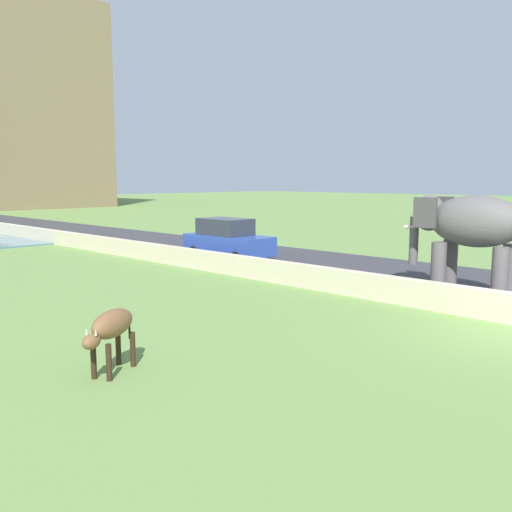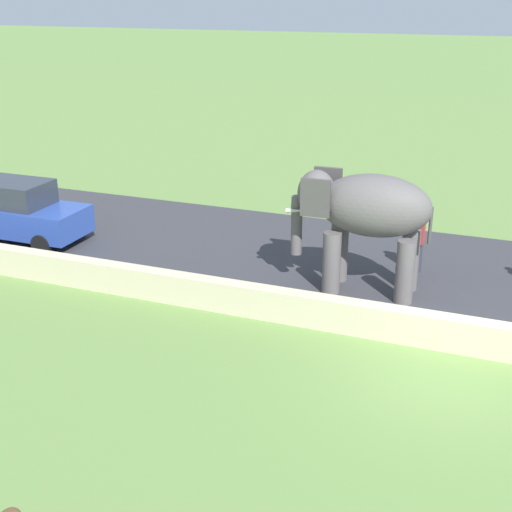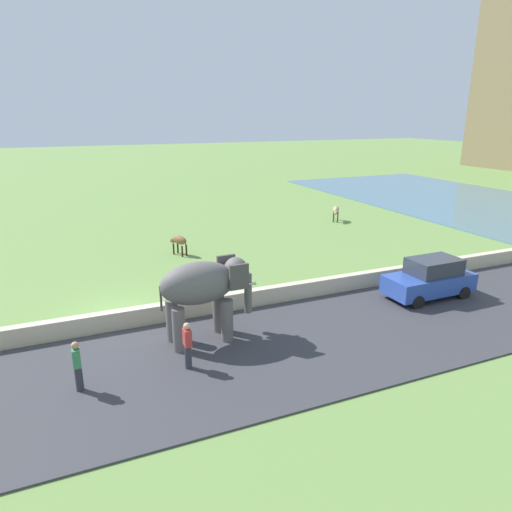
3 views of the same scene
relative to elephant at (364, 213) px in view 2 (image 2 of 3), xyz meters
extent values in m
plane|color=#6B8E47|center=(-3.42, -2.47, -2.04)|extent=(220.00, 220.00, 0.00)
ellipsoid|color=#605B5B|center=(0.01, -0.22, 0.20)|extent=(1.49, 2.75, 1.50)
cylinder|color=#605B5B|center=(-0.44, 0.64, -1.24)|extent=(0.44, 0.44, 1.60)
cylinder|color=#605B5B|center=(0.40, 0.67, -1.24)|extent=(0.44, 0.44, 1.60)
cylinder|color=#605B5B|center=(-0.38, -1.12, -1.24)|extent=(0.44, 0.44, 1.60)
cylinder|color=#605B5B|center=(0.46, -1.09, -1.24)|extent=(0.44, 0.44, 1.60)
ellipsoid|color=#605B5B|center=(-0.04, 1.19, 0.39)|extent=(1.03, 0.93, 1.10)
cube|color=#484444|center=(-0.64, 1.04, 0.43)|extent=(0.14, 0.70, 0.90)
cube|color=#484444|center=(0.56, 1.08, 0.43)|extent=(0.14, 0.70, 0.90)
cylinder|color=#605B5B|center=(-0.06, 1.66, -0.50)|extent=(0.28, 0.28, 1.50)
cone|color=silver|center=(-0.28, 1.59, -0.05)|extent=(0.14, 0.56, 0.17)
cone|color=silver|center=(0.16, 1.60, -0.05)|extent=(0.14, 0.56, 0.17)
cylinder|color=#484444|center=(0.05, -1.55, -0.15)|extent=(0.08, 0.08, 0.90)
cylinder|color=#33333D|center=(1.70, -1.12, -1.61)|extent=(0.22, 0.22, 0.85)
cube|color=#B73333|center=(1.70, -1.12, -0.91)|extent=(0.36, 0.22, 0.56)
sphere|color=tan|center=(1.70, -1.12, -0.52)|extent=(0.22, 0.22, 0.22)
cube|color=#2D4CA8|center=(0.01, 10.24, -1.34)|extent=(1.74, 4.02, 0.80)
cube|color=#2D333D|center=(0.01, 10.44, -0.59)|extent=(1.47, 2.21, 0.70)
cylinder|color=black|center=(0.83, 8.95, -1.74)|extent=(0.19, 0.60, 0.60)
cylinder|color=black|center=(-0.79, 8.93, -1.74)|extent=(0.19, 0.60, 0.60)
cylinder|color=black|center=(0.80, 11.55, -1.74)|extent=(0.19, 0.60, 0.60)
camera|label=1|loc=(-15.71, -6.61, 1.39)|focal=38.36mm
camera|label=2|loc=(-15.58, -3.33, 4.96)|focal=48.67mm
camera|label=3|loc=(14.54, -4.29, 5.79)|focal=32.41mm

